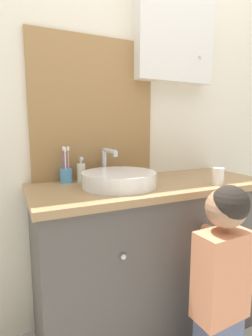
% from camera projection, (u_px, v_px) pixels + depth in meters
% --- Properties ---
extents(wall_back, '(3.20, 0.18, 2.50)m').
position_uv_depth(wall_back, '(131.00, 113.00, 1.65)').
color(wall_back, beige).
rests_on(wall_back, ground_plane).
extents(vanity_counter, '(1.31, 0.54, 0.90)m').
position_uv_depth(vanity_counter, '(151.00, 258.00, 1.51)').
color(vanity_counter, '#4C4742').
rests_on(vanity_counter, ground_plane).
extents(sink_basin, '(0.38, 0.43, 0.18)m').
position_uv_depth(sink_basin, '(119.00, 178.00, 1.35)').
color(sink_basin, white).
rests_on(sink_basin, vanity_counter).
extents(toothbrush_holder, '(0.07, 0.07, 0.20)m').
position_uv_depth(toothbrush_holder, '(66.00, 174.00, 1.44)').
color(toothbrush_holder, '#4C93C6').
rests_on(toothbrush_holder, vanity_counter).
extents(soap_dispenser, '(0.05, 0.05, 0.14)m').
position_uv_depth(soap_dispenser, '(81.00, 172.00, 1.46)').
color(soap_dispenser, beige).
rests_on(soap_dispenser, vanity_counter).
extents(child_figure, '(0.24, 0.48, 0.97)m').
position_uv_depth(child_figure, '(221.00, 278.00, 1.13)').
color(child_figure, slate).
rests_on(child_figure, ground_plane).
extents(drinking_cup, '(0.06, 0.06, 0.09)m').
position_uv_depth(drinking_cup, '(218.00, 176.00, 1.38)').
color(drinking_cup, silver).
rests_on(drinking_cup, vanity_counter).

